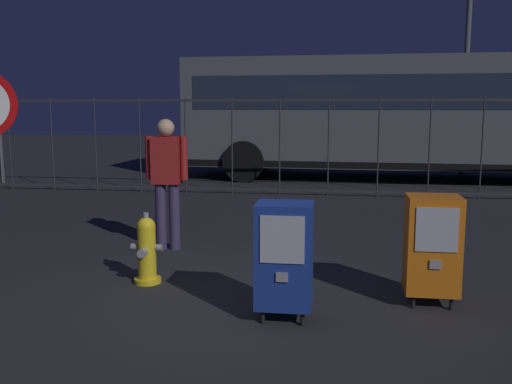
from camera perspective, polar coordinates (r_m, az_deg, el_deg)
The scene contains 8 objects.
ground_plane at distance 5.33m, azimuth -5.11°, elevation -11.49°, with size 60.00×60.00×0.00m, color #262628.
fire_hydrant at distance 6.03m, azimuth -10.91°, elevation -5.73°, with size 0.33×0.32×0.75m.
newspaper_box_primary at distance 5.49m, azimuth 17.26°, elevation -5.04°, with size 0.48×0.42×1.02m.
newspaper_box_secondary at distance 4.89m, azimuth 2.86°, elevation -6.32°, with size 0.48×0.42×1.02m.
pedestrian at distance 7.31m, azimuth -8.94°, elevation 1.58°, with size 0.55×0.22×1.67m.
fence_barrier at distance 11.77m, azimuth 2.39°, elevation 4.64°, with size 18.03×0.04×2.00m.
bus_near at distance 14.76m, azimuth 13.99°, elevation 7.88°, with size 10.59×3.09×3.00m.
street_light_near_right at distance 16.32m, azimuth 20.51°, elevation 14.99°, with size 0.32×0.32×6.49m.
Camera 1 is at (1.16, -4.87, 1.83)m, focal length 39.88 mm.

